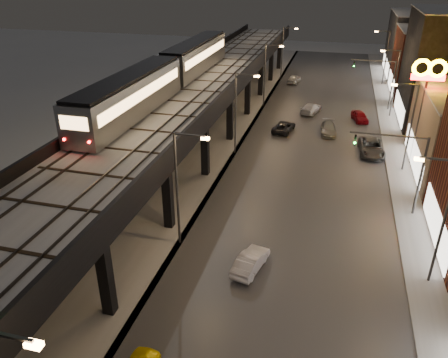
# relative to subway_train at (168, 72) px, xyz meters

# --- Properties ---
(road_surface) EXTENTS (17.00, 120.00, 0.06)m
(road_surface) POSITION_rel_subway_train_xyz_m (16.00, 3.09, -8.42)
(road_surface) COLOR #46474D
(road_surface) RESTS_ON ground
(sidewalk_right) EXTENTS (4.00, 120.00, 0.14)m
(sidewalk_right) POSITION_rel_subway_train_xyz_m (26.00, 3.09, -8.38)
(sidewalk_right) COLOR #9FA1A8
(sidewalk_right) RESTS_ON ground
(under_viaduct_pavement) EXTENTS (11.00, 120.00, 0.06)m
(under_viaduct_pavement) POSITION_rel_subway_train_xyz_m (2.50, 3.09, -8.42)
(under_viaduct_pavement) COLOR #9FA1A8
(under_viaduct_pavement) RESTS_ON ground
(elevated_viaduct) EXTENTS (9.00, 100.00, 6.30)m
(elevated_viaduct) POSITION_rel_subway_train_xyz_m (2.50, -0.07, -2.83)
(elevated_viaduct) COLOR black
(elevated_viaduct) RESTS_ON ground
(viaduct_trackbed) EXTENTS (8.40, 100.00, 0.32)m
(viaduct_trackbed) POSITION_rel_subway_train_xyz_m (2.49, 0.06, -2.06)
(viaduct_trackbed) COLOR #B2B7C1
(viaduct_trackbed) RESTS_ON elevated_viaduct
(viaduct_parapet_streetside) EXTENTS (0.30, 100.00, 1.10)m
(viaduct_parapet_streetside) POSITION_rel_subway_train_xyz_m (6.85, 0.09, -1.60)
(viaduct_parapet_streetside) COLOR black
(viaduct_parapet_streetside) RESTS_ON elevated_viaduct
(viaduct_parapet_far) EXTENTS (0.30, 100.00, 1.10)m
(viaduct_parapet_far) POSITION_rel_subway_train_xyz_m (-1.85, 0.09, -1.60)
(viaduct_parapet_far) COLOR black
(viaduct_parapet_far) RESTS_ON elevated_viaduct
(building_e) EXTENTS (12.20, 12.20, 10.16)m
(building_e) POSITION_rel_subway_train_xyz_m (32.49, 30.09, -3.37)
(building_e) COLOR #5D2514
(building_e) RESTS_ON ground
(building_f) EXTENTS (12.20, 16.20, 11.16)m
(building_f) POSITION_rel_subway_train_xyz_m (32.49, 44.09, -2.87)
(building_f) COLOR #25262A
(building_f) RESTS_ON ground
(streetlight_left_1) EXTENTS (2.57, 0.28, 9.00)m
(streetlight_left_1) POSITION_rel_subway_train_xyz_m (8.07, -18.91, -3.21)
(streetlight_left_1) COLOR #38383A
(streetlight_left_1) RESTS_ON ground
(streetlight_right_1) EXTENTS (2.56, 0.28, 9.00)m
(streetlight_right_1) POSITION_rel_subway_train_xyz_m (25.23, -18.91, -3.21)
(streetlight_right_1) COLOR #38383A
(streetlight_right_1) RESTS_ON ground
(streetlight_left_2) EXTENTS (2.57, 0.28, 9.00)m
(streetlight_left_2) POSITION_rel_subway_train_xyz_m (8.07, -0.91, -3.21)
(streetlight_left_2) COLOR #38383A
(streetlight_left_2) RESTS_ON ground
(streetlight_right_2) EXTENTS (2.56, 0.28, 9.00)m
(streetlight_right_2) POSITION_rel_subway_train_xyz_m (25.23, -0.91, -3.21)
(streetlight_right_2) COLOR #38383A
(streetlight_right_2) RESTS_ON ground
(streetlight_left_3) EXTENTS (2.57, 0.28, 9.00)m
(streetlight_left_3) POSITION_rel_subway_train_xyz_m (8.07, 17.09, -3.21)
(streetlight_left_3) COLOR #38383A
(streetlight_left_3) RESTS_ON ground
(streetlight_right_3) EXTENTS (2.56, 0.28, 9.00)m
(streetlight_right_3) POSITION_rel_subway_train_xyz_m (25.23, 17.09, -3.21)
(streetlight_right_3) COLOR #38383A
(streetlight_right_3) RESTS_ON ground
(streetlight_left_4) EXTENTS (2.57, 0.28, 9.00)m
(streetlight_left_4) POSITION_rel_subway_train_xyz_m (8.07, 35.09, -3.21)
(streetlight_left_4) COLOR #38383A
(streetlight_left_4) RESTS_ON ground
(streetlight_right_4) EXTENTS (2.56, 0.28, 9.00)m
(streetlight_right_4) POSITION_rel_subway_train_xyz_m (25.23, 35.09, -3.21)
(streetlight_right_4) COLOR #38383A
(streetlight_right_4) RESTS_ON ground
(traffic_light_rig_a) EXTENTS (6.10, 0.34, 7.00)m
(traffic_light_rig_a) POSITION_rel_subway_train_xyz_m (24.34, -9.92, -3.95)
(traffic_light_rig_a) COLOR #38383A
(traffic_light_rig_a) RESTS_ON ground
(traffic_light_rig_b) EXTENTS (6.10, 0.34, 7.00)m
(traffic_light_rig_b) POSITION_rel_subway_train_xyz_m (24.34, 20.08, -3.95)
(traffic_light_rig_b) COLOR #38383A
(traffic_light_rig_b) RESTS_ON ground
(subway_train) EXTENTS (3.08, 37.44, 3.68)m
(subway_train) POSITION_rel_subway_train_xyz_m (0.00, 0.00, 0.00)
(subway_train) COLOR gray
(subway_train) RESTS_ON viaduct_trackbed
(car_near_white) EXTENTS (2.17, 4.18, 1.31)m
(car_near_white) POSITION_rel_subway_train_xyz_m (13.67, -20.70, -7.79)
(car_near_white) COLOR white
(car_near_white) RESTS_ON ground
(car_mid_silver) EXTENTS (2.78, 4.74, 1.24)m
(car_mid_silver) POSITION_rel_subway_train_xyz_m (12.15, 7.29, -7.83)
(car_mid_silver) COLOR black
(car_mid_silver) RESTS_ON ground
(car_mid_dark) EXTENTS (3.11, 5.08, 1.38)m
(car_mid_dark) POSITION_rel_subway_train_xyz_m (14.83, 15.74, -7.76)
(car_mid_dark) COLOR silver
(car_mid_dark) RESTS_ON ground
(car_far_white) EXTENTS (2.21, 4.39, 1.43)m
(car_far_white) POSITION_rel_subway_train_xyz_m (10.56, 32.21, -7.73)
(car_far_white) COLOR silver
(car_far_white) RESTS_ON ground
(car_onc_dark) EXTENTS (2.92, 5.68, 1.53)m
(car_onc_dark) POSITION_rel_subway_train_xyz_m (22.51, 2.61, -7.68)
(car_onc_dark) COLOR #404144
(car_onc_dark) RESTS_ON ground
(car_onc_white) EXTENTS (2.11, 4.54, 1.28)m
(car_onc_white) POSITION_rel_subway_train_xyz_m (17.61, 7.97, -7.81)
(car_onc_white) COLOR gray
(car_onc_white) RESTS_ON ground
(car_onc_red) EXTENTS (2.58, 4.21, 1.34)m
(car_onc_red) POSITION_rel_subway_train_xyz_m (21.43, 13.85, -7.78)
(car_onc_red) COLOR maroon
(car_onc_red) RESTS_ON ground
(sign_mcdonalds) EXTENTS (3.24, 0.42, 10.96)m
(sign_mcdonalds) POSITION_rel_subway_train_xyz_m (26.50, 1.16, 0.61)
(sign_mcdonalds) COLOR #38383A
(sign_mcdonalds) RESTS_ON ground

